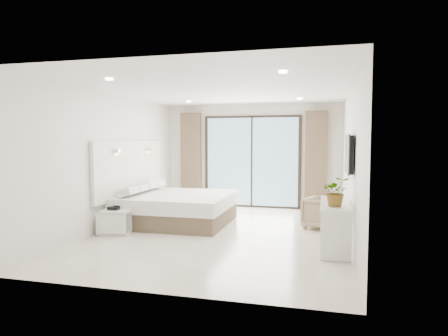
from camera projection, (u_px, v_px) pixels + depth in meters
The scene contains 8 objects.
ground at pixel (223, 233), 7.60m from camera, with size 6.20×6.20×0.00m, color beige.
room_shell at pixel (223, 149), 8.32m from camera, with size 4.62×6.22×2.72m.
bed at pixel (177, 208), 8.51m from camera, with size 2.23×2.12×0.76m.
nightstand at pixel (116, 222), 7.49m from camera, with size 0.56×0.49×0.46m.
phone at pixel (114, 208), 7.49m from camera, with size 0.19×0.15×0.06m, color black.
console_desk at pixel (335, 216), 6.43m from camera, with size 0.46×1.47×0.77m.
plant at pixel (336, 195), 6.01m from camera, with size 0.41×0.45×0.35m, color #33662D.
armchair at pixel (323, 211), 7.97m from camera, with size 0.67×0.63×0.69m, color #977F63.
Camera 1 is at (1.87, -7.26, 1.77)m, focal length 32.00 mm.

